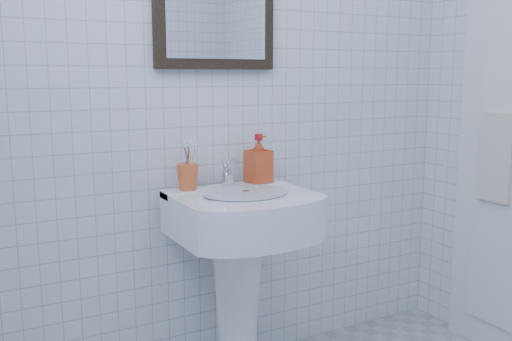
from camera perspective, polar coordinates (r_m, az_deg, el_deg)
wall_back at (r=2.32m, az=-2.83°, el=10.31°), size 2.20×0.02×2.50m
washbasin at (r=2.21m, az=-1.65°, el=-8.54°), size 0.52×0.38×0.79m
faucet at (r=2.22m, az=-2.79°, el=-0.44°), size 0.05×0.11×0.12m
toothbrush_cup at (r=2.17m, az=-6.87°, el=-0.65°), size 0.09×0.09×0.10m
soap_dispenser at (r=2.29m, az=0.26°, el=1.19°), size 0.10×0.10×0.20m
towel_ring at (r=2.63m, az=23.42°, el=5.10°), size 0.01×0.18×0.18m
hand_towel at (r=2.64m, az=22.89°, el=1.19°), size 0.03×0.16×0.38m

